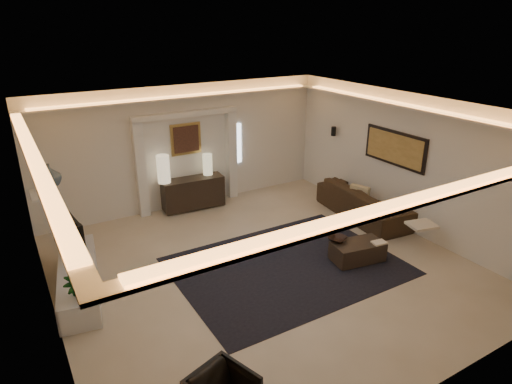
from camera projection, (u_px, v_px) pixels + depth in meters
floor at (263, 267)px, 8.14m from camera, size 7.00×7.00×0.00m
ceiling at (264, 110)px, 7.08m from camera, size 7.00×7.00×0.00m
wall_back at (186, 147)px, 10.41m from camera, size 7.00×0.00×7.00m
wall_front at (432, 297)px, 4.81m from camera, size 7.00×0.00×7.00m
wall_left at (43, 244)px, 5.95m from camera, size 0.00×7.00×7.00m
wall_right at (405, 163)px, 9.27m from camera, size 0.00×7.00×7.00m
cove_soffit at (264, 128)px, 7.18m from camera, size 7.00×7.00×0.04m
daylight_slit at (237, 144)px, 11.07m from camera, size 0.25×0.03×1.00m
area_rug at (287, 266)px, 8.17m from camera, size 4.00×3.00×0.01m
pilaster_left at (141, 170)px, 9.91m from camera, size 0.22×0.20×2.20m
pilaster_right at (231, 155)px, 11.00m from camera, size 0.22×0.20×2.20m
alcove_header at (186, 114)px, 10.04m from camera, size 2.52×0.20×0.12m
painting_frame at (186, 139)px, 10.31m from camera, size 0.74×0.04×0.74m
painting_canvas at (186, 139)px, 10.29m from camera, size 0.62×0.02×0.62m
art_panel_frame at (395, 148)px, 9.41m from camera, size 0.04×1.64×0.74m
art_panel_gold at (394, 148)px, 9.40m from camera, size 0.02×1.50×0.62m
wall_sconce at (334, 131)px, 10.89m from camera, size 0.12×0.12×0.22m
wall_niche at (34, 196)px, 7.02m from camera, size 0.10×0.55×0.04m
console at (193, 193)px, 10.53m from camera, size 1.49×0.56×0.73m
lamp_left at (163, 169)px, 10.02m from camera, size 0.33×0.33×0.65m
lamp_right at (207, 162)px, 10.54m from camera, size 0.28×0.28×0.51m
media_ledge at (79, 279)px, 7.38m from camera, size 0.98×2.43×0.44m
tv at (67, 233)px, 7.76m from camera, size 1.11×0.26×0.63m
figurine at (57, 231)px, 8.12m from camera, size 0.15×0.15×0.37m
ginger_jar at (49, 175)px, 7.27m from camera, size 0.49×0.49×0.39m
plant at (81, 298)px, 6.53m from camera, size 0.61×0.61×0.83m
sofa at (363, 202)px, 10.11m from camera, size 2.52×1.19×0.71m
throw_blanket at (422, 225)px, 8.55m from camera, size 0.59×0.52×0.06m
throw_pillow at (359, 195)px, 9.98m from camera, size 0.28×0.46×0.44m
coffee_table at (357, 251)px, 8.29m from camera, size 1.03×0.67×0.36m
bowl at (338, 238)px, 8.27m from camera, size 0.44×0.44×0.08m
magazine at (379, 241)px, 8.19m from camera, size 0.28×0.22×0.03m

